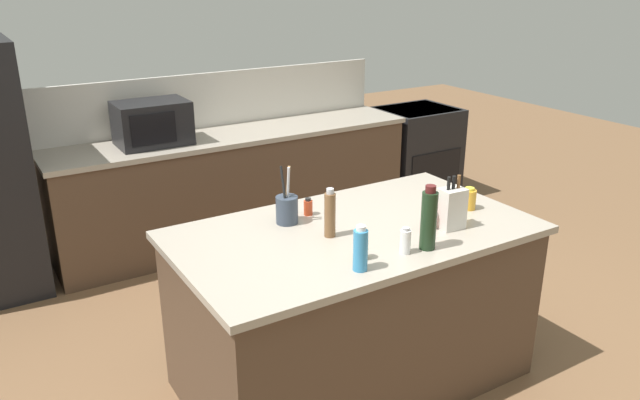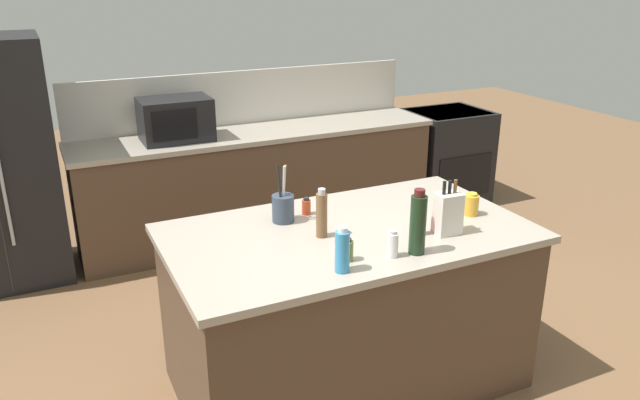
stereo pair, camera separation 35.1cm
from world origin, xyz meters
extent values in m
plane|color=brown|center=(0.00, 0.00, 0.00)|extent=(14.00, 14.00, 0.00)
cube|color=#4C3828|center=(0.30, 2.20, 0.45)|extent=(3.06, 0.62, 0.90)
cube|color=#9E9384|center=(0.30, 2.20, 0.92)|extent=(3.10, 0.66, 0.04)
cube|color=beige|center=(0.30, 2.52, 1.17)|extent=(3.06, 0.03, 0.46)
cube|color=#4C3828|center=(0.00, 0.00, 0.45)|extent=(1.85, 1.03, 0.90)
cube|color=#9E9384|center=(0.00, 0.00, 0.92)|extent=(1.91, 1.09, 0.04)
cube|color=black|center=(2.27, 2.20, 0.46)|extent=(0.76, 0.64, 0.92)
cube|color=black|center=(2.27, 1.88, 0.35)|extent=(0.61, 0.01, 0.41)
cube|color=black|center=(2.27, 2.20, 0.91)|extent=(0.68, 0.58, 0.02)
cube|color=black|center=(-0.39, 2.20, 1.11)|extent=(0.55, 0.38, 0.34)
cube|color=black|center=(-0.43, 2.01, 1.11)|extent=(0.34, 0.01, 0.24)
cube|color=beige|center=(0.44, -0.26, 1.05)|extent=(0.14, 0.11, 0.22)
cylinder|color=black|center=(0.41, -0.25, 1.20)|extent=(0.02, 0.02, 0.07)
cylinder|color=black|center=(0.44, -0.26, 1.20)|extent=(0.02, 0.02, 0.07)
cylinder|color=brown|center=(0.47, -0.26, 1.20)|extent=(0.02, 0.02, 0.07)
cylinder|color=#333D4C|center=(-0.26, 0.26, 1.02)|extent=(0.12, 0.12, 0.15)
cylinder|color=olive|center=(-0.25, 0.27, 1.17)|extent=(0.01, 0.05, 0.18)
cylinder|color=black|center=(-0.28, 0.26, 1.17)|extent=(0.01, 0.05, 0.18)
cylinder|color=#B2B2B7|center=(-0.26, 0.24, 1.17)|extent=(0.01, 0.03, 0.18)
cylinder|color=brown|center=(-0.16, -0.01, 1.06)|extent=(0.06, 0.06, 0.23)
cylinder|color=#B2B2B7|center=(-0.16, -0.01, 1.19)|extent=(0.04, 0.04, 0.03)
cylinder|color=gold|center=(0.72, -0.10, 1.00)|extent=(0.08, 0.08, 0.11)
cylinder|color=gold|center=(0.72, -0.10, 1.06)|extent=(0.05, 0.05, 0.02)
cylinder|color=silver|center=(0.04, -0.37, 1.00)|extent=(0.05, 0.05, 0.12)
cylinder|color=#B2B2B7|center=(0.04, -0.37, 1.07)|extent=(0.03, 0.03, 0.02)
cylinder|color=#567038|center=(-0.17, -0.32, 0.99)|extent=(0.06, 0.06, 0.10)
cylinder|color=black|center=(-0.17, -0.32, 1.05)|extent=(0.04, 0.04, 0.02)
cylinder|color=#3384BC|center=(-0.25, -0.41, 1.04)|extent=(0.07, 0.07, 0.20)
cylinder|color=white|center=(-0.25, -0.41, 1.15)|extent=(0.04, 0.04, 0.02)
cylinder|color=black|center=(0.17, -0.39, 1.09)|extent=(0.08, 0.08, 0.29)
cylinder|color=#4C1919|center=(0.17, -0.39, 1.25)|extent=(0.05, 0.05, 0.04)
cylinder|color=red|center=(0.31, -0.21, 1.02)|extent=(0.05, 0.05, 0.15)
cylinder|color=green|center=(0.31, -0.21, 1.10)|extent=(0.03, 0.03, 0.02)
cylinder|color=#B73D1E|center=(-0.11, 0.30, 0.98)|extent=(0.05, 0.05, 0.08)
cylinder|color=black|center=(-0.11, 0.30, 1.03)|extent=(0.03, 0.03, 0.02)
camera|label=1|loc=(-1.74, -2.49, 2.24)|focal=35.00mm
camera|label=2|loc=(-1.43, -2.66, 2.24)|focal=35.00mm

